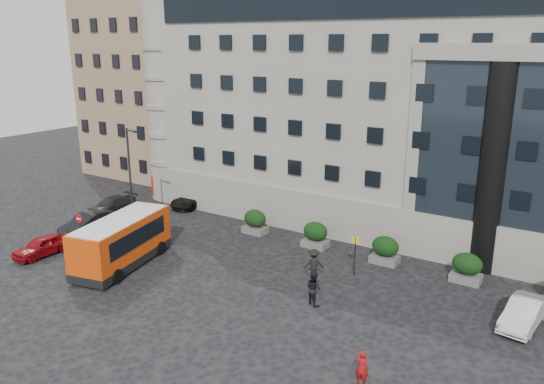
{
  "coord_description": "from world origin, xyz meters",
  "views": [
    {
      "loc": [
        17.81,
        -23.36,
        14.12
      ],
      "look_at": [
        0.42,
        3.36,
        5.0
      ],
      "focal_mm": 35.0,
      "sensor_mm": 36.0,
      "label": 1
    }
  ],
  "objects_px": {
    "parked_car_d": "(193,199)",
    "white_taxi": "(524,313)",
    "red_truck": "(179,176)",
    "pedestrian_a": "(362,368)",
    "parked_car_b": "(88,223)",
    "bus_stop_sign": "(355,249)",
    "minibus": "(122,240)",
    "pedestrian_c": "(314,264)",
    "hedge_b": "(315,234)",
    "no_entry_sign": "(80,223)",
    "hedge_d": "(467,267)",
    "pedestrian_b": "(314,288)",
    "hedge_c": "(385,250)",
    "hedge_a": "(255,221)",
    "street_lamp": "(131,176)",
    "parked_car_c": "(111,205)",
    "parked_car_a": "(42,246)"
  },
  "relations": [
    {
      "from": "parked_car_d",
      "to": "white_taxi",
      "type": "xyz_separation_m",
      "value": [
        27.84,
        -6.25,
        0.07
      ]
    },
    {
      "from": "red_truck",
      "to": "pedestrian_a",
      "type": "bearing_deg",
      "value": -46.09
    },
    {
      "from": "parked_car_b",
      "to": "pedestrian_a",
      "type": "relative_size",
      "value": 2.87
    },
    {
      "from": "bus_stop_sign",
      "to": "parked_car_d",
      "type": "relative_size",
      "value": 0.56
    },
    {
      "from": "minibus",
      "to": "pedestrian_c",
      "type": "relative_size",
      "value": 4.11
    },
    {
      "from": "hedge_b",
      "to": "no_entry_sign",
      "type": "xyz_separation_m",
      "value": [
        -14.2,
        -8.84,
        0.72
      ]
    },
    {
      "from": "parked_car_d",
      "to": "pedestrian_a",
      "type": "xyz_separation_m",
      "value": [
        22.88,
        -15.36,
        0.2
      ]
    },
    {
      "from": "no_entry_sign",
      "to": "parked_car_b",
      "type": "distance_m",
      "value": 2.7
    },
    {
      "from": "hedge_d",
      "to": "pedestrian_b",
      "type": "distance_m",
      "value": 9.91
    },
    {
      "from": "hedge_c",
      "to": "red_truck",
      "type": "relative_size",
      "value": 0.31
    },
    {
      "from": "pedestrian_a",
      "to": "parked_car_b",
      "type": "bearing_deg",
      "value": -17.1
    },
    {
      "from": "no_entry_sign",
      "to": "pedestrian_c",
      "type": "height_order",
      "value": "no_entry_sign"
    },
    {
      "from": "hedge_d",
      "to": "pedestrian_c",
      "type": "height_order",
      "value": "pedestrian_c"
    },
    {
      "from": "bus_stop_sign",
      "to": "parked_car_d",
      "type": "xyz_separation_m",
      "value": [
        -17.99,
        5.36,
        -1.1
      ]
    },
    {
      "from": "pedestrian_c",
      "to": "hedge_d",
      "type": "bearing_deg",
      "value": 175.74
    },
    {
      "from": "parked_car_d",
      "to": "white_taxi",
      "type": "distance_m",
      "value": 28.54
    },
    {
      "from": "hedge_a",
      "to": "parked_car_b",
      "type": "distance_m",
      "value": 12.69
    },
    {
      "from": "bus_stop_sign",
      "to": "pedestrian_c",
      "type": "xyz_separation_m",
      "value": [
        -1.86,
        -1.89,
        -0.76
      ]
    },
    {
      "from": "street_lamp",
      "to": "minibus",
      "type": "xyz_separation_m",
      "value": [
        4.17,
        -4.83,
        -2.62
      ]
    },
    {
      "from": "hedge_a",
      "to": "pedestrian_c",
      "type": "xyz_separation_m",
      "value": [
        7.64,
        -4.69,
        0.04
      ]
    },
    {
      "from": "hedge_c",
      "to": "hedge_b",
      "type": "bearing_deg",
      "value": 180.0
    },
    {
      "from": "bus_stop_sign",
      "to": "parked_car_d",
      "type": "height_order",
      "value": "bus_stop_sign"
    },
    {
      "from": "street_lamp",
      "to": "white_taxi",
      "type": "height_order",
      "value": "street_lamp"
    },
    {
      "from": "hedge_c",
      "to": "bus_stop_sign",
      "type": "height_order",
      "value": "bus_stop_sign"
    },
    {
      "from": "bus_stop_sign",
      "to": "minibus",
      "type": "height_order",
      "value": "minibus"
    },
    {
      "from": "parked_car_c",
      "to": "bus_stop_sign",
      "type": "bearing_deg",
      "value": 2.22
    },
    {
      "from": "bus_stop_sign",
      "to": "pedestrian_b",
      "type": "bearing_deg",
      "value": -93.55
    },
    {
      "from": "hedge_c",
      "to": "red_truck",
      "type": "height_order",
      "value": "red_truck"
    },
    {
      "from": "pedestrian_b",
      "to": "parked_car_a",
      "type": "bearing_deg",
      "value": 32.04
    },
    {
      "from": "parked_car_c",
      "to": "parked_car_d",
      "type": "height_order",
      "value": "parked_car_c"
    },
    {
      "from": "pedestrian_b",
      "to": "hedge_a",
      "type": "bearing_deg",
      "value": -19.11
    },
    {
      "from": "hedge_c",
      "to": "parked_car_d",
      "type": "xyz_separation_m",
      "value": [
        -18.89,
        2.56,
        -0.3
      ]
    },
    {
      "from": "parked_car_d",
      "to": "pedestrian_a",
      "type": "distance_m",
      "value": 27.56
    },
    {
      "from": "hedge_a",
      "to": "hedge_b",
      "type": "distance_m",
      "value": 5.2
    },
    {
      "from": "parked_car_b",
      "to": "minibus",
      "type": "bearing_deg",
      "value": -27.03
    },
    {
      "from": "hedge_b",
      "to": "red_truck",
      "type": "bearing_deg",
      "value": 163.17
    },
    {
      "from": "hedge_b",
      "to": "minibus",
      "type": "bearing_deg",
      "value": -132.98
    },
    {
      "from": "street_lamp",
      "to": "pedestrian_b",
      "type": "distance_m",
      "value": 17.7
    },
    {
      "from": "red_truck",
      "to": "hedge_a",
      "type": "bearing_deg",
      "value": -35.27
    },
    {
      "from": "minibus",
      "to": "parked_car_d",
      "type": "relative_size",
      "value": 1.76
    },
    {
      "from": "hedge_c",
      "to": "white_taxi",
      "type": "xyz_separation_m",
      "value": [
        8.95,
        -3.69,
        -0.23
      ]
    },
    {
      "from": "parked_car_b",
      "to": "street_lamp",
      "type": "bearing_deg",
      "value": 32.24
    },
    {
      "from": "white_taxi",
      "to": "pedestrian_b",
      "type": "xyz_separation_m",
      "value": [
        -10.15,
        -3.88,
        0.26
      ]
    },
    {
      "from": "hedge_b",
      "to": "hedge_d",
      "type": "bearing_deg",
      "value": 0.0
    },
    {
      "from": "street_lamp",
      "to": "pedestrian_a",
      "type": "bearing_deg",
      "value": -19.71
    },
    {
      "from": "parked_car_d",
      "to": "pedestrian_c",
      "type": "relative_size",
      "value": 2.33
    },
    {
      "from": "minibus",
      "to": "pedestrian_a",
      "type": "relative_size",
      "value": 4.83
    },
    {
      "from": "hedge_c",
      "to": "bus_stop_sign",
      "type": "bearing_deg",
      "value": -107.82
    },
    {
      "from": "street_lamp",
      "to": "parked_car_a",
      "type": "relative_size",
      "value": 2.01
    },
    {
      "from": "parked_car_b",
      "to": "pedestrian_b",
      "type": "bearing_deg",
      "value": -7.32
    }
  ]
}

